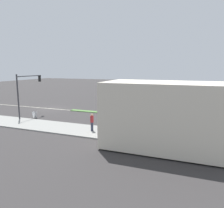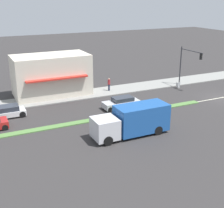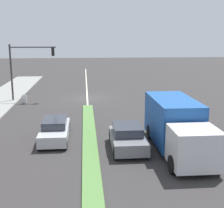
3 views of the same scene
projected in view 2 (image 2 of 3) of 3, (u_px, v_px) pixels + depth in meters
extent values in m
plane|color=#333030|center=(94.00, 120.00, 33.51)|extent=(160.00, 160.00, 0.00)
cube|color=gray|center=(64.00, 97.00, 40.94)|extent=(4.00, 73.00, 0.12)
cube|color=#568442|center=(7.00, 135.00, 29.81)|extent=(0.90, 46.00, 0.10)
cube|color=beige|center=(220.00, 98.00, 40.86)|extent=(0.16, 60.00, 0.01)
cube|color=beige|center=(51.00, 75.00, 41.15)|extent=(5.10, 9.83, 5.30)
cube|color=red|center=(57.00, 79.00, 38.63)|extent=(0.70, 7.87, 0.20)
cylinder|color=#333338|center=(180.00, 66.00, 45.93)|extent=(0.18, 0.18, 5.60)
cylinder|color=#333338|center=(192.00, 51.00, 43.19)|extent=(4.50, 0.12, 0.12)
cube|color=black|center=(201.00, 57.00, 41.68)|extent=(0.28, 0.24, 0.84)
sphere|color=red|center=(202.00, 54.00, 41.65)|extent=(0.18, 0.18, 0.18)
sphere|color=gold|center=(202.00, 56.00, 41.73)|extent=(0.18, 0.18, 0.18)
sphere|color=green|center=(202.00, 58.00, 41.82)|extent=(0.18, 0.18, 0.18)
cylinder|color=#282D42|center=(109.00, 87.00, 43.45)|extent=(0.26, 0.26, 0.89)
cylinder|color=maroon|center=(109.00, 82.00, 43.19)|extent=(0.34, 0.34, 0.67)
sphere|color=tan|center=(109.00, 79.00, 43.04)|extent=(0.22, 0.22, 0.22)
cube|color=silver|center=(179.00, 85.00, 45.15)|extent=(0.45, 0.21, 0.84)
cube|color=silver|center=(177.00, 85.00, 45.02)|extent=(0.45, 0.21, 0.84)
cube|color=silver|center=(105.00, 128.00, 28.47)|extent=(2.28, 2.20, 1.90)
cube|color=#1E519E|center=(141.00, 118.00, 29.93)|extent=(2.40, 5.10, 2.60)
cylinder|color=black|center=(108.00, 141.00, 27.72)|extent=(0.28, 0.90, 0.90)
cylinder|color=black|center=(98.00, 132.00, 29.56)|extent=(0.28, 0.90, 0.90)
cylinder|color=black|center=(158.00, 130.00, 29.89)|extent=(0.28, 0.90, 0.90)
cylinder|color=black|center=(146.00, 123.00, 31.73)|extent=(0.28, 0.90, 0.90)
cube|color=slate|center=(122.00, 119.00, 32.41)|extent=(1.89, 3.85, 0.70)
cube|color=#2D333D|center=(124.00, 113.00, 32.29)|extent=(1.61, 2.12, 0.51)
cylinder|color=black|center=(113.00, 126.00, 31.15)|extent=(0.22, 0.71, 0.71)
cylinder|color=black|center=(106.00, 120.00, 32.59)|extent=(0.22, 0.71, 0.71)
cylinder|color=black|center=(139.00, 121.00, 32.35)|extent=(0.22, 0.71, 0.71)
cylinder|color=black|center=(131.00, 116.00, 33.79)|extent=(0.22, 0.71, 0.71)
cylinder|color=black|center=(5.00, 127.00, 30.92)|extent=(0.22, 0.61, 0.61)
cylinder|color=black|center=(3.00, 122.00, 32.33)|extent=(0.22, 0.61, 0.61)
cube|color=silver|center=(7.00, 113.00, 34.24)|extent=(1.85, 3.95, 0.57)
cube|color=#2D333D|center=(8.00, 108.00, 34.14)|extent=(1.57, 2.17, 0.53)
cylinder|color=black|center=(23.00, 114.00, 34.21)|extent=(0.22, 0.69, 0.69)
cylinder|color=black|center=(20.00, 110.00, 35.61)|extent=(0.22, 0.69, 0.69)
cube|color=#B7BABF|center=(121.00, 104.00, 37.03)|extent=(1.71, 4.41, 0.68)
cube|color=#2D333D|center=(123.00, 99.00, 36.92)|extent=(1.45, 2.42, 0.48)
cylinder|color=black|center=(110.00, 110.00, 35.72)|extent=(0.22, 0.62, 0.62)
cylinder|color=black|center=(105.00, 106.00, 37.00)|extent=(0.22, 0.62, 0.62)
cylinder|color=black|center=(137.00, 105.00, 37.19)|extent=(0.22, 0.62, 0.62)
cylinder|color=black|center=(131.00, 101.00, 38.47)|extent=(0.22, 0.62, 0.62)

